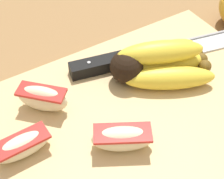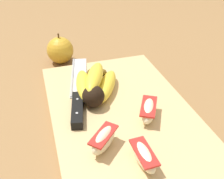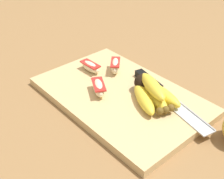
# 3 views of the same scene
# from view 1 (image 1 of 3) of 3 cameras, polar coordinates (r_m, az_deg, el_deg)

# --- Properties ---
(ground_plane) EXTENTS (6.00, 6.00, 0.00)m
(ground_plane) POSITION_cam_1_polar(r_m,az_deg,el_deg) (0.48, 1.31, -6.33)
(ground_plane) COLOR olive
(cutting_board) EXTENTS (0.44, 0.28, 0.02)m
(cutting_board) POSITION_cam_1_polar(r_m,az_deg,el_deg) (0.48, 2.52, -4.33)
(cutting_board) COLOR tan
(cutting_board) RESTS_ON ground_plane
(banana_bunch) EXTENTS (0.14, 0.12, 0.06)m
(banana_bunch) POSITION_cam_1_polar(r_m,az_deg,el_deg) (0.51, 7.20, 4.11)
(banana_bunch) COLOR black
(banana_bunch) RESTS_ON cutting_board
(chefs_knife) EXTENTS (0.28, 0.09, 0.02)m
(chefs_knife) POSITION_cam_1_polar(r_m,az_deg,el_deg) (0.54, 3.72, 4.97)
(chefs_knife) COLOR silver
(chefs_knife) RESTS_ON cutting_board
(apple_wedge_near) EXTENTS (0.06, 0.06, 0.04)m
(apple_wedge_near) POSITION_cam_1_polar(r_m,az_deg,el_deg) (0.47, -10.81, -1.32)
(apple_wedge_near) COLOR beige
(apple_wedge_near) RESTS_ON cutting_board
(apple_wedge_middle) EXTENTS (0.08, 0.06, 0.03)m
(apple_wedge_middle) POSITION_cam_1_polar(r_m,az_deg,el_deg) (0.42, 1.63, -7.59)
(apple_wedge_middle) COLOR beige
(apple_wedge_middle) RESTS_ON cutting_board
(apple_wedge_far) EXTENTS (0.07, 0.03, 0.03)m
(apple_wedge_far) POSITION_cam_1_polar(r_m,az_deg,el_deg) (0.43, -13.81, -8.50)
(apple_wedge_far) COLOR beige
(apple_wedge_far) RESTS_ON cutting_board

